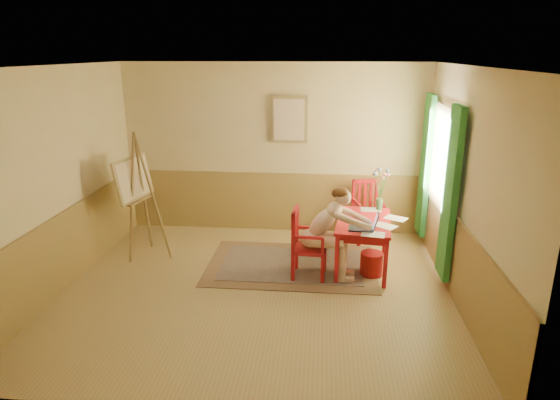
# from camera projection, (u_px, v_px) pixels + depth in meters

# --- Properties ---
(room) EXTENTS (5.04, 4.54, 2.84)m
(room) POSITION_uv_depth(u_px,v_px,m) (256.00, 185.00, 5.85)
(room) COLOR tan
(room) RESTS_ON ground
(wainscot) EXTENTS (5.00, 4.50, 1.00)m
(wainscot) POSITION_uv_depth(u_px,v_px,m) (264.00, 231.00, 6.87)
(wainscot) COLOR tan
(wainscot) RESTS_ON room
(window) EXTENTS (0.12, 2.01, 2.20)m
(window) POSITION_uv_depth(u_px,v_px,m) (438.00, 172.00, 6.71)
(window) COLOR white
(window) RESTS_ON room
(wall_portrait) EXTENTS (0.60, 0.05, 0.76)m
(wall_portrait) POSITION_uv_depth(u_px,v_px,m) (289.00, 120.00, 7.78)
(wall_portrait) COLOR #98814F
(wall_portrait) RESTS_ON room
(rug) EXTENTS (2.41, 1.62, 0.02)m
(rug) POSITION_uv_depth(u_px,v_px,m) (291.00, 265.00, 6.95)
(rug) COLOR #8C7251
(rug) RESTS_ON room
(table) EXTENTS (0.85, 1.27, 0.72)m
(table) POSITION_uv_depth(u_px,v_px,m) (364.00, 226.00, 6.69)
(table) COLOR red
(table) RESTS_ON room
(chair_left) EXTENTS (0.47, 0.45, 0.96)m
(chair_left) POSITION_uv_depth(u_px,v_px,m) (306.00, 244.00, 6.48)
(chair_left) COLOR red
(chair_left) RESTS_ON room
(chair_back) EXTENTS (0.52, 0.53, 0.98)m
(chair_back) POSITION_uv_depth(u_px,v_px,m) (367.00, 211.00, 7.75)
(chair_back) COLOR red
(chair_back) RESTS_ON room
(figure) EXTENTS (0.96, 0.43, 1.29)m
(figure) POSITION_uv_depth(u_px,v_px,m) (329.00, 229.00, 6.37)
(figure) COLOR beige
(figure) RESTS_ON room
(laptop) EXTENTS (0.40, 0.26, 0.23)m
(laptop) POSITION_uv_depth(u_px,v_px,m) (366.00, 226.00, 6.30)
(laptop) COLOR #1E2338
(laptop) RESTS_ON table
(papers) EXTENTS (0.72, 1.24, 0.00)m
(papers) POSITION_uv_depth(u_px,v_px,m) (381.00, 221.00, 6.61)
(papers) COLOR white
(papers) RESTS_ON table
(vase) EXTENTS (0.28, 0.31, 0.62)m
(vase) POSITION_uv_depth(u_px,v_px,m) (380.00, 191.00, 7.04)
(vase) COLOR #3F724C
(vase) RESTS_ON table
(wastebasket) EXTENTS (0.37, 0.37, 0.33)m
(wastebasket) POSITION_uv_depth(u_px,v_px,m) (371.00, 264.00, 6.61)
(wastebasket) COLOR red
(wastebasket) RESTS_ON room
(easel) EXTENTS (0.69, 0.84, 1.88)m
(easel) POSITION_uv_depth(u_px,v_px,m) (136.00, 184.00, 7.02)
(easel) COLOR olive
(easel) RESTS_ON room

